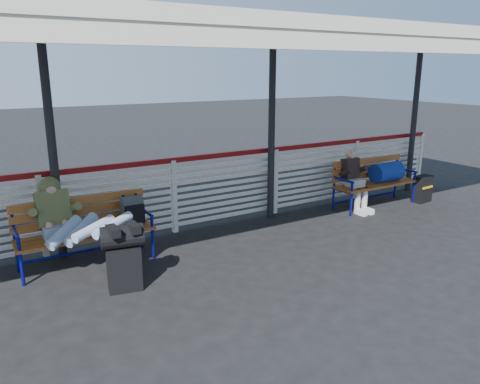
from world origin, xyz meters
TOP-DOWN VIEW (x-y plane):
  - ground at (0.00, 0.00)m, footprint 60.00×60.00m
  - fence at (0.00, 1.90)m, footprint 12.08×0.08m
  - canopy at (-0.00, 0.87)m, footprint 12.60×3.60m
  - luggage_stack at (-1.36, 0.29)m, footprint 0.54×0.37m
  - bench_left at (-1.40, 1.33)m, footprint 1.80×0.56m
  - bench_right at (4.07, 1.27)m, footprint 1.80×0.56m
  - traveler_man at (-1.70, 0.98)m, footprint 0.94×1.64m
  - companion_person at (3.38, 1.27)m, footprint 0.32×0.66m
  - suitcase_side at (4.98, 0.98)m, footprint 0.40×0.27m

SIDE VIEW (x-z plane):
  - ground at x=0.00m, z-range 0.00..0.00m
  - suitcase_side at x=4.98m, z-range 0.00..0.54m
  - luggage_stack at x=-1.36m, z-range 0.04..0.86m
  - bench_left at x=-1.40m, z-range 0.12..1.04m
  - companion_person at x=3.38m, z-range 0.02..1.17m
  - bench_right at x=4.07m, z-range 0.15..1.07m
  - fence at x=0.00m, z-range 0.04..1.28m
  - traveler_man at x=-1.70m, z-range 0.32..1.09m
  - canopy at x=0.00m, z-range 1.46..4.62m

